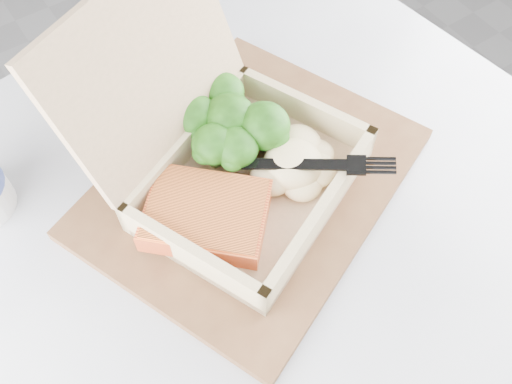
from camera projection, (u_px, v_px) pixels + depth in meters
floor at (444, 194)px, 1.45m from camera, size 4.00×4.00×0.00m
cafe_table at (264, 296)px, 0.74m from camera, size 0.83×0.83×0.71m
serving_tray at (251, 182)px, 0.61m from camera, size 0.41×0.38×0.01m
takeout_container at (219, 147)px, 0.57m from camera, size 0.29×0.30×0.20m
salmon_fillet at (206, 215)px, 0.56m from camera, size 0.15×0.15×0.02m
broccoli_pile at (230, 124)px, 0.60m from camera, size 0.13×0.13×0.05m
mashed_potatoes at (293, 164)px, 0.58m from camera, size 0.10×0.09×0.03m
plastic_fork at (267, 163)px, 0.57m from camera, size 0.14×0.12×0.02m
receipt at (138, 83)px, 0.70m from camera, size 0.08×0.14×0.00m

